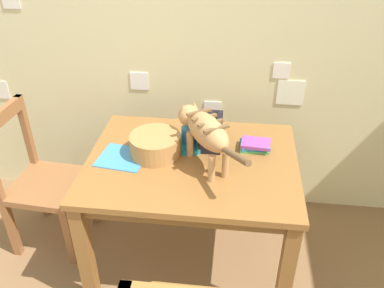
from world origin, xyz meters
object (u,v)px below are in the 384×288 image
coffee_mug (190,134)px  wicker_basket (155,145)px  toaster (211,132)px  saucer_bowl (189,143)px  book_stack (255,145)px  wooden_chair_far (41,181)px  magazine (123,157)px  dining_table (192,174)px  cat (205,130)px

coffee_mug → wicker_basket: bearing=-148.4°
coffee_mug → toaster: (0.12, 0.02, 0.01)m
saucer_bowl → toaster: size_ratio=1.06×
book_stack → wooden_chair_far: 1.32m
magazine → wicker_basket: size_ratio=0.90×
dining_table → book_stack: size_ratio=6.56×
book_stack → saucer_bowl: bearing=-178.8°
cat → toaster: bearing=50.9°
dining_table → coffee_mug: (-0.03, 0.14, 0.17)m
saucer_bowl → wicker_basket: bearing=-147.9°
dining_table → toaster: (0.09, 0.16, 0.18)m
wooden_chair_far → magazine: bearing=83.3°
dining_table → cat: (0.07, -0.02, 0.29)m
coffee_mug → wicker_basket: size_ratio=0.47×
dining_table → coffee_mug: bearing=101.8°
coffee_mug → dining_table: bearing=-78.2°
book_stack → toaster: (-0.25, 0.01, 0.06)m
cat → book_stack: bearing=-1.0°
dining_table → toaster: toaster is taller
toaster → wooden_chair_far: wooden_chair_far is taller
saucer_bowl → wicker_basket: (-0.17, -0.11, 0.05)m
toaster → dining_table: bearing=-118.5°
book_stack → toaster: bearing=176.6°
cat → magazine: bearing=148.6°
dining_table → cat: size_ratio=1.99×
cat → toaster: size_ratio=2.82×
cat → coffee_mug: bearing=89.0°
dining_table → saucer_bowl: (-0.03, 0.14, 0.11)m
dining_table → magazine: 0.39m
dining_table → magazine: bearing=-176.1°
cat → magazine: (-0.44, -0.01, -0.20)m
dining_table → toaster: 0.26m
wicker_basket → toaster: (0.29, 0.13, 0.02)m
book_stack → wooden_chair_far: wooden_chair_far is taller
toaster → book_stack: bearing=-3.4°
magazine → coffee_mug: bearing=32.9°
magazine → wicker_basket: wicker_basket is taller
coffee_mug → wooden_chair_far: size_ratio=0.14×
dining_table → wicker_basket: 0.26m
coffee_mug → book_stack: (0.36, 0.01, -0.05)m
toaster → wooden_chair_far: size_ratio=0.22×
coffee_mug → cat: bearing=-58.5°
coffee_mug → magazine: bearing=-154.6°
toaster → saucer_bowl: bearing=-169.5°
magazine → book_stack: 0.73m
wicker_basket → toaster: size_ratio=1.38×
saucer_bowl → wicker_basket: size_ratio=0.77×
coffee_mug → magazine: coffee_mug is taller
magazine → wicker_basket: (0.17, 0.06, 0.06)m
coffee_mug → wooden_chair_far: 0.99m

